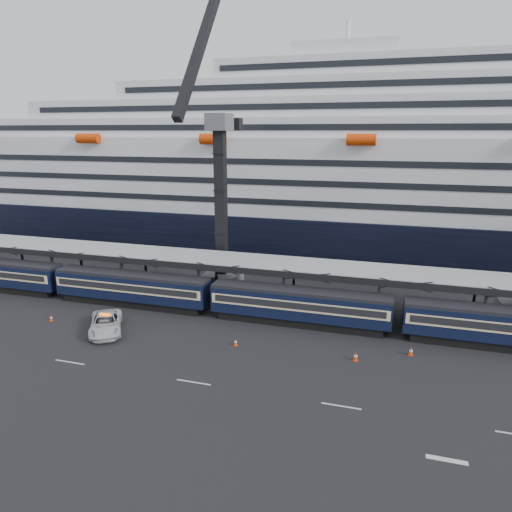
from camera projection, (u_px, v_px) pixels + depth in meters
name	position (u px, v px, depth m)	size (l,w,h in m)	color
ground	(371.00, 383.00, 37.35)	(260.00, 260.00, 0.00)	black
lane_markings	(493.00, 441.00, 30.30)	(111.00, 4.27, 0.02)	beige
train	(331.00, 308.00, 47.29)	(133.05, 3.00, 4.05)	black
canopy	(380.00, 273.00, 48.93)	(130.00, 6.25, 5.53)	gray
cruise_ship	(382.00, 178.00, 76.95)	(214.09, 28.84, 34.00)	black
crane_dark_near	(220.00, 198.00, 56.83)	(4.50, 17.75, 35.08)	#53565B
pickup_truck	(106.00, 324.00, 46.65)	(3.04, 6.58, 1.83)	silver
traffic_cone_b	(51.00, 318.00, 49.50)	(0.36, 0.36, 0.72)	red
traffic_cone_c	(236.00, 342.00, 43.81)	(0.35, 0.35, 0.70)	red
traffic_cone_d	(356.00, 356.00, 40.88)	(0.43, 0.43, 0.87)	red
traffic_cone_e	(411.00, 351.00, 41.86)	(0.43, 0.43, 0.85)	red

